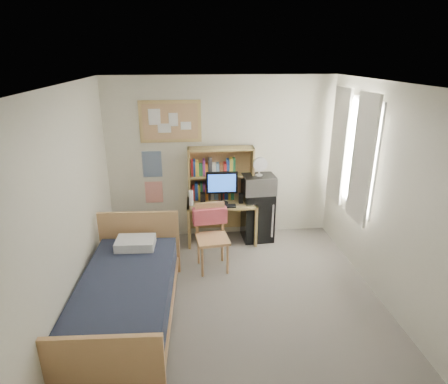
{
  "coord_description": "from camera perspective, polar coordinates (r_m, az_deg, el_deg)",
  "views": [
    {
      "loc": [
        -0.52,
        -3.69,
        2.88
      ],
      "look_at": [
        -0.04,
        1.2,
        1.07
      ],
      "focal_mm": 30.0,
      "sensor_mm": 36.0,
      "label": 1
    }
  ],
  "objects": [
    {
      "name": "poster_japan",
      "position": [
        6.18,
        -10.62,
        -0.01
      ],
      "size": [
        0.28,
        0.01,
        0.36
      ],
      "primitive_type": "cube",
      "color": "red",
      "rests_on": "wall_back"
    },
    {
      "name": "hoodie",
      "position": [
        5.31,
        -2.18,
        -3.6
      ],
      "size": [
        0.49,
        0.2,
        0.23
      ],
      "primitive_type": "cube",
      "rotation": [
        0.0,
        0.0,
        0.11
      ],
      "color": "#CF4E5B",
      "rests_on": "desk_chair"
    },
    {
      "name": "hutch",
      "position": [
        5.94,
        -0.47,
        2.8
      ],
      "size": [
        1.04,
        0.29,
        0.85
      ],
      "primitive_type": "cube",
      "rotation": [
        0.0,
        0.0,
        -0.02
      ],
      "color": "tan",
      "rests_on": "desk"
    },
    {
      "name": "monitor",
      "position": [
        5.79,
        -0.33,
        0.64
      ],
      "size": [
        0.49,
        0.05,
        0.52
      ],
      "primitive_type": "cube",
      "rotation": [
        0.0,
        0.0,
        -0.02
      ],
      "color": "black",
      "rests_on": "desk"
    },
    {
      "name": "bed",
      "position": [
        4.49,
        -14.62,
        -15.89
      ],
      "size": [
        1.12,
        2.1,
        0.56
      ],
      "primitive_type": "cube",
      "rotation": [
        0.0,
        0.0,
        -0.05
      ],
      "color": "#1A1F30",
      "rests_on": "floor"
    },
    {
      "name": "mini_fridge",
      "position": [
        6.16,
        5.09,
        -3.58
      ],
      "size": [
        0.5,
        0.5,
        0.81
      ],
      "primitive_type": "cube",
      "rotation": [
        0.0,
        0.0,
        0.05
      ],
      "color": "black",
      "rests_on": "floor"
    },
    {
      "name": "ceiling",
      "position": [
        3.74,
        2.56,
        15.89
      ],
      "size": [
        3.6,
        4.2,
        0.02
      ],
      "primitive_type": "cube",
      "color": "silver",
      "rests_on": "wall_back"
    },
    {
      "name": "curtain_left",
      "position": [
        5.18,
        20.33,
        4.64
      ],
      "size": [
        0.04,
        0.55,
        1.7
      ],
      "primitive_type": "cube",
      "color": "silver",
      "rests_on": "wall_right"
    },
    {
      "name": "desk_chair",
      "position": [
        5.24,
        -1.76,
        -7.08
      ],
      "size": [
        0.53,
        0.53,
        0.95
      ],
      "primitive_type": "cube",
      "rotation": [
        0.0,
        0.0,
        0.11
      ],
      "color": "tan",
      "rests_on": "floor"
    },
    {
      "name": "wall_front",
      "position": [
        2.3,
        9.96,
        -23.53
      ],
      "size": [
        3.6,
        0.04,
        2.6
      ],
      "primitive_type": "cube",
      "color": "beige",
      "rests_on": "floor"
    },
    {
      "name": "water_bottle",
      "position": [
        5.79,
        -5.05,
        -0.92
      ],
      "size": [
        0.07,
        0.07,
        0.24
      ],
      "primitive_type": "cylinder",
      "rotation": [
        0.0,
        0.0,
        -0.02
      ],
      "color": "silver",
      "rests_on": "desk"
    },
    {
      "name": "microwave",
      "position": [
        5.94,
        5.3,
        1.19
      ],
      "size": [
        0.52,
        0.4,
        0.29
      ],
      "primitive_type": "cube",
      "rotation": [
        0.0,
        0.0,
        0.05
      ],
      "color": "silver",
      "rests_on": "mini_fridge"
    },
    {
      "name": "wall_back",
      "position": [
        6.03,
        -0.43,
        5.02
      ],
      "size": [
        3.6,
        0.04,
        2.6
      ],
      "primitive_type": "cube",
      "color": "beige",
      "rests_on": "floor"
    },
    {
      "name": "floor",
      "position": [
        4.72,
        2.04,
        -17.59
      ],
      "size": [
        3.6,
        4.2,
        0.02
      ],
      "primitive_type": "cube",
      "color": "slate",
      "rests_on": "ground"
    },
    {
      "name": "bulletin_board",
      "position": [
        5.86,
        -8.18,
        10.59
      ],
      "size": [
        0.94,
        0.03,
        0.64
      ],
      "primitive_type": "cube",
      "color": "tan",
      "rests_on": "wall_back"
    },
    {
      "name": "keyboard",
      "position": [
        5.75,
        -0.23,
        -2.17
      ],
      "size": [
        0.42,
        0.14,
        0.02
      ],
      "primitive_type": "cube",
      "rotation": [
        0.0,
        0.0,
        -0.02
      ],
      "color": "black",
      "rests_on": "desk"
    },
    {
      "name": "speaker_left",
      "position": [
        5.84,
        -3.27,
        -0.98
      ],
      "size": [
        0.08,
        0.08,
        0.19
      ],
      "primitive_type": "cube",
      "rotation": [
        0.0,
        0.0,
        -0.02
      ],
      "color": "black",
      "rests_on": "desk"
    },
    {
      "name": "curtain_right",
      "position": [
        5.89,
        17.07,
        6.77
      ],
      "size": [
        0.04,
        0.55,
        1.7
      ],
      "primitive_type": "cube",
      "color": "silver",
      "rests_on": "wall_right"
    },
    {
      "name": "wall_left",
      "position": [
        4.21,
        -22.82,
        -3.5
      ],
      "size": [
        0.04,
        4.2,
        2.6
      ],
      "primitive_type": "cube",
      "color": "beige",
      "rests_on": "floor"
    },
    {
      "name": "window_unit",
      "position": [
        5.54,
        18.88,
        5.77
      ],
      "size": [
        0.1,
        1.4,
        1.7
      ],
      "primitive_type": "cube",
      "color": "white",
      "rests_on": "wall_right"
    },
    {
      "name": "pillow",
      "position": [
        4.94,
        -13.33,
        -7.58
      ],
      "size": [
        0.5,
        0.36,
        0.12
      ],
      "primitive_type": "cube",
      "rotation": [
        0.0,
        0.0,
        -0.05
      ],
      "color": "silver",
      "rests_on": "bed"
    },
    {
      "name": "wall_right",
      "position": [
        4.64,
        24.89,
        -1.67
      ],
      "size": [
        0.04,
        4.2,
        2.6
      ],
      "primitive_type": "cube",
      "color": "beige",
      "rests_on": "floor"
    },
    {
      "name": "desk",
      "position": [
        6.07,
        -0.36,
        -4.51
      ],
      "size": [
        1.1,
        0.57,
        0.68
      ],
      "primitive_type": "cube",
      "rotation": [
        0.0,
        0.0,
        -0.02
      ],
      "color": "tan",
      "rests_on": "floor"
    },
    {
      "name": "desk_fan",
      "position": [
        5.85,
        5.39,
        3.79
      ],
      "size": [
        0.23,
        0.23,
        0.28
      ],
      "primitive_type": "cylinder",
      "rotation": [
        0.0,
        0.0,
        0.05
      ],
      "color": "silver",
      "rests_on": "microwave"
    },
    {
      "name": "speaker_right",
      "position": [
        5.88,
        2.59,
        -0.94
      ],
      "size": [
        0.07,
        0.07,
        0.16
      ],
      "primitive_type": "cube",
      "rotation": [
        0.0,
        0.0,
        -0.02
      ],
      "color": "black",
      "rests_on": "desk"
    },
    {
      "name": "poster_wave",
      "position": [
        6.03,
        -10.9,
        4.18
      ],
      "size": [
        0.3,
        0.01,
        0.42
      ],
      "primitive_type": "cube",
      "color": "navy",
      "rests_on": "wall_back"
    }
  ]
}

